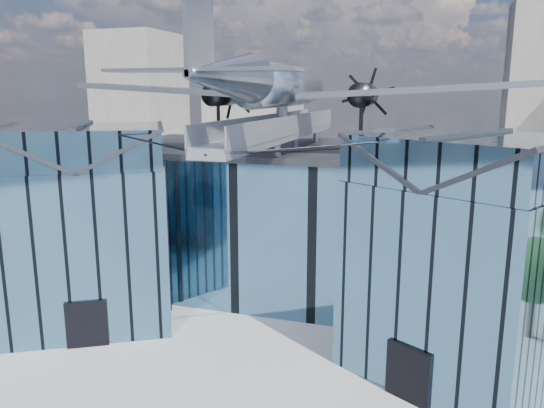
% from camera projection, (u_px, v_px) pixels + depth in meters
% --- Properties ---
extents(ground_plane, '(120.00, 120.00, 0.00)m').
position_uv_depth(ground_plane, '(261.00, 332.00, 30.68)').
color(ground_plane, '#949498').
extents(museum, '(32.88, 24.50, 17.60)m').
position_uv_depth(museum, '(290.00, 217.00, 34.94)').
color(museum, teal).
rests_on(museum, ground).
extents(bg_towers, '(77.00, 24.50, 26.00)m').
position_uv_depth(bg_towers, '(386.00, 117.00, 75.18)').
color(bg_towers, slate).
rests_on(bg_towers, ground).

